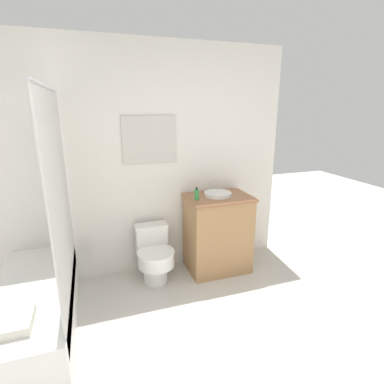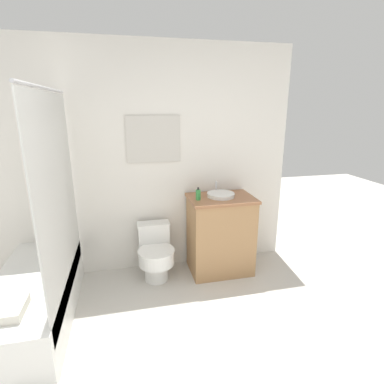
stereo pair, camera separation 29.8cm
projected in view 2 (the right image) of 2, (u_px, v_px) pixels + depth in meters
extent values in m
cube|color=white|center=(135.00, 163.00, 3.25)|extent=(3.52, 0.05, 2.50)
cube|color=beige|center=(154.00, 139.00, 3.19)|extent=(0.58, 0.02, 0.50)
cube|color=beige|center=(154.00, 139.00, 3.19)|extent=(0.55, 0.01, 0.47)
cube|color=white|center=(34.00, 300.00, 2.60)|extent=(0.62, 1.52, 0.43)
cube|color=silver|center=(59.00, 201.00, 2.42)|extent=(0.01, 1.40, 1.68)
cylinder|color=#B7B7BC|center=(44.00, 88.00, 2.18)|extent=(0.02, 1.40, 0.02)
cube|color=silver|center=(12.00, 309.00, 2.11)|extent=(0.18, 0.27, 0.07)
cylinder|color=white|center=(157.00, 270.00, 3.28)|extent=(0.25, 0.25, 0.22)
cylinder|color=white|center=(156.00, 258.00, 3.19)|extent=(0.38, 0.38, 0.14)
cylinder|color=white|center=(156.00, 251.00, 3.17)|extent=(0.39, 0.39, 0.02)
cube|color=white|center=(154.00, 237.00, 3.37)|extent=(0.34, 0.16, 0.32)
cube|color=white|center=(153.00, 224.00, 3.33)|extent=(0.36, 0.17, 0.02)
cube|color=#AD7F51|center=(220.00, 236.00, 3.40)|extent=(0.68, 0.48, 0.86)
cube|color=#9E6642|center=(221.00, 198.00, 3.27)|extent=(0.71, 0.51, 0.03)
cylinder|color=white|center=(221.00, 195.00, 3.28)|extent=(0.30, 0.30, 0.04)
cylinder|color=silver|center=(216.00, 187.00, 3.44)|extent=(0.02, 0.02, 0.13)
cylinder|color=green|center=(198.00, 195.00, 3.16)|extent=(0.05, 0.05, 0.11)
cylinder|color=black|center=(198.00, 189.00, 3.14)|extent=(0.02, 0.02, 0.02)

